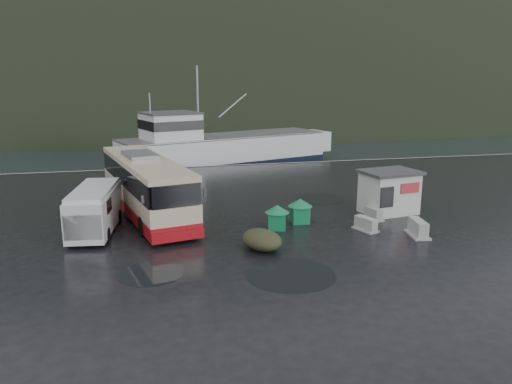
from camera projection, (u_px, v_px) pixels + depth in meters
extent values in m
plane|color=black|center=(217.00, 230.00, 27.71)|extent=(160.00, 160.00, 0.00)
cube|color=black|center=(156.00, 108.00, 132.11)|extent=(300.00, 180.00, 0.02)
cube|color=#999993|center=(186.00, 167.00, 46.70)|extent=(160.00, 0.60, 1.50)
ellipsoid|color=black|center=(166.00, 91.00, 267.16)|extent=(780.00, 540.00, 570.00)
cylinder|color=black|center=(291.00, 275.00, 21.54)|extent=(3.93, 3.93, 0.01)
cylinder|color=black|center=(151.00, 274.00, 21.62)|extent=(2.86, 2.86, 0.01)
cylinder|color=black|center=(320.00, 199.00, 34.76)|extent=(3.47, 3.47, 0.01)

